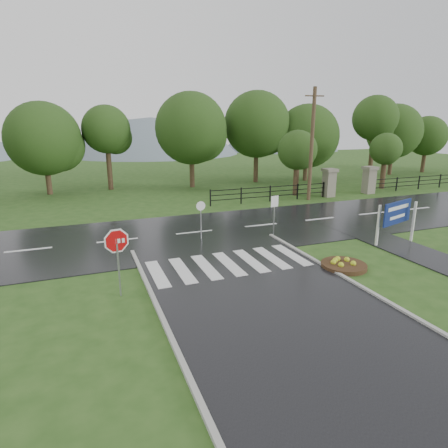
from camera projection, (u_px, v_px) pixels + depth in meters
name	position (u px, v px, depth m)	size (l,w,h in m)	color
ground	(291.00, 323.00, 11.10)	(120.00, 120.00, 0.00)	#294D19
main_road	(194.00, 233.00, 20.10)	(90.00, 8.00, 0.04)	black
walkway	(404.00, 248.00, 17.66)	(2.20, 11.00, 0.04)	black
crosswalk	(229.00, 264.00, 15.58)	(6.50, 2.80, 0.02)	silver
pillar_west	(329.00, 182.00, 29.72)	(1.00, 1.00, 2.24)	gray
pillar_east	(369.00, 179.00, 31.11)	(1.00, 1.00, 2.24)	gray
fence_west	(270.00, 192.00, 28.01)	(9.58, 0.08, 1.20)	black
hills	(133.00, 233.00, 74.89)	(102.00, 48.00, 48.00)	slate
treeline	(159.00, 190.00, 33.05)	(83.20, 5.20, 10.00)	#1E3B12
stop_sign	(117.00, 247.00, 12.35)	(1.11, 0.25, 2.54)	#939399
estate_billboard	(397.00, 215.00, 17.98)	(2.35, 0.80, 2.12)	silver
flower_bed	(344.00, 265.00, 15.26)	(1.83, 1.83, 0.37)	#332111
reg_sign_small	(274.00, 208.00, 19.28)	(0.47, 0.11, 2.12)	#939399
reg_sign_round	(201.00, 215.00, 18.54)	(0.47, 0.07, 2.00)	#939399
utility_pole_east	(312.00, 144.00, 27.72)	(1.46, 0.29, 8.24)	#473523
entrance_tree_left	(297.00, 150.00, 29.69)	(3.13, 3.13, 5.21)	#3D2B1C
entrance_tree_right	(386.00, 149.00, 32.86)	(2.76, 2.76, 4.90)	#3D2B1C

